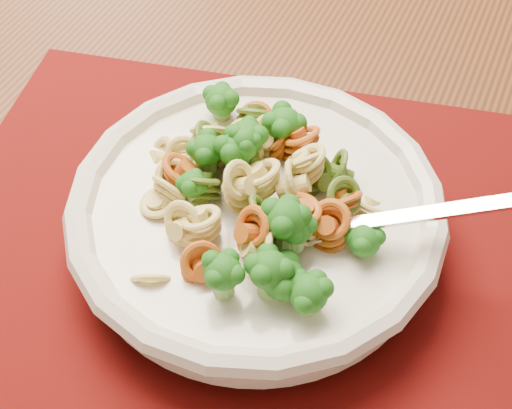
# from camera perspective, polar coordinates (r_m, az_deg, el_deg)

# --- Properties ---
(dining_table) EXTENTS (1.55, 1.16, 0.73)m
(dining_table) POSITION_cam_1_polar(r_m,az_deg,el_deg) (0.68, 1.17, -0.37)
(dining_table) COLOR #5A3419
(dining_table) RESTS_ON ground
(placemat) EXTENTS (0.47, 0.37, 0.00)m
(placemat) POSITION_cam_1_polar(r_m,az_deg,el_deg) (0.53, -0.44, -3.26)
(placemat) COLOR #4C030A
(placemat) RESTS_ON dining_table
(pasta_bowl) EXTENTS (0.27, 0.27, 0.05)m
(pasta_bowl) POSITION_cam_1_polar(r_m,az_deg,el_deg) (0.51, 0.00, -0.69)
(pasta_bowl) COLOR silver
(pasta_bowl) RESTS_ON placemat
(pasta_broccoli_heap) EXTENTS (0.23, 0.23, 0.06)m
(pasta_broccoli_heap) POSITION_cam_1_polar(r_m,az_deg,el_deg) (0.49, 0.00, 0.45)
(pasta_broccoli_heap) COLOR #ECDE74
(pasta_broccoli_heap) RESTS_ON pasta_bowl
(fork) EXTENTS (0.18, 0.05, 0.08)m
(fork) POSITION_cam_1_polar(r_m,az_deg,el_deg) (0.48, 3.81, -2.13)
(fork) COLOR silver
(fork) RESTS_ON pasta_bowl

